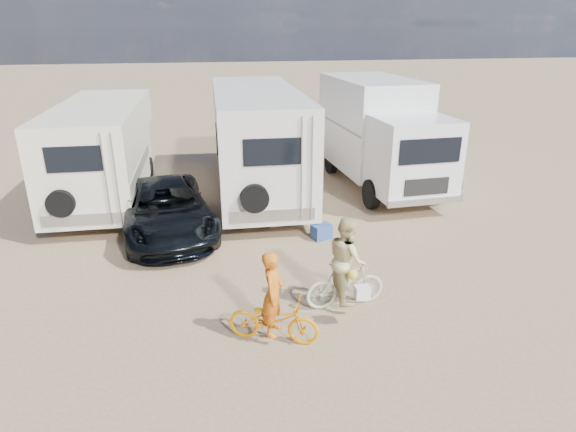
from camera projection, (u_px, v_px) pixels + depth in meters
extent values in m
plane|color=#997E5B|center=(312.00, 286.00, 11.10)|extent=(140.00, 140.00, 0.00)
imported|color=black|center=(166.00, 209.00, 13.73)|extent=(3.13, 5.43, 1.42)
imported|color=orange|center=(273.00, 320.00, 9.05)|extent=(1.80, 1.19, 0.89)
imported|color=#B7B89D|center=(345.00, 284.00, 10.15)|extent=(1.72, 0.60, 1.02)
imported|color=#CF6214|center=(273.00, 302.00, 8.91)|extent=(0.59, 0.70, 1.63)
imported|color=#D2C888|center=(346.00, 267.00, 10.01)|extent=(0.75, 0.93, 1.81)
imported|color=#252725|center=(435.00, 180.00, 16.90)|extent=(2.02, 1.23, 1.00)
cube|color=navy|center=(321.00, 232.00, 13.50)|extent=(0.60, 0.52, 0.41)
cube|color=#81604A|center=(274.00, 220.00, 14.38)|extent=(0.48, 0.48, 0.32)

